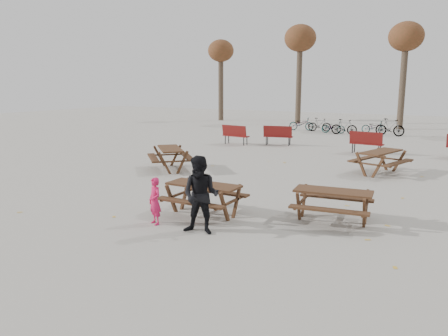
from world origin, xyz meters
The scene contains 14 objects.
ground centered at (0.00, 0.00, 0.00)m, with size 80.00×80.00×0.00m, color gray.
main_picnic_table centered at (0.00, 0.00, 0.59)m, with size 1.80×1.45×0.78m.
food_tray centered at (-0.08, -0.14, 0.79)m, with size 0.18×0.11×0.04m, color silver.
bread_roll centered at (-0.08, -0.14, 0.83)m, with size 0.14×0.06×0.05m, color tan.
soda_bottle centered at (0.13, -0.21, 0.85)m, with size 0.07×0.07×0.17m.
child centered at (-0.57, -1.16, 0.54)m, with size 0.40×0.26×1.08m, color #D41A53.
adult centered at (0.68, -1.17, 0.84)m, with size 0.82×0.64×1.68m, color black.
picnic_table_east centered at (2.88, 1.01, 0.38)m, with size 1.74×1.40×0.75m, color #382014, non-canonical shape.
picnic_table_north centered at (-4.15, 4.25, 0.41)m, with size 1.91×1.54×0.82m, color #382014, non-canonical shape.
picnic_table_far centered at (2.80, 7.35, 0.41)m, with size 1.92×1.54×0.83m, color #382014, non-canonical shape.
park_bench_row centered at (-0.47, 12.16, 0.52)m, with size 12.32×1.69×1.03m.
bicycle_row centered at (-1.76, 19.96, 0.46)m, with size 7.69×2.09×1.07m.
tree_row centered at (0.90, 25.15, 6.19)m, with size 32.17×3.52×8.26m.
fallen_leaves centered at (0.50, 2.50, 0.00)m, with size 11.00×11.00×0.01m, color gold, non-canonical shape.
Camera 1 is at (5.52, -8.69, 3.14)m, focal length 35.00 mm.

